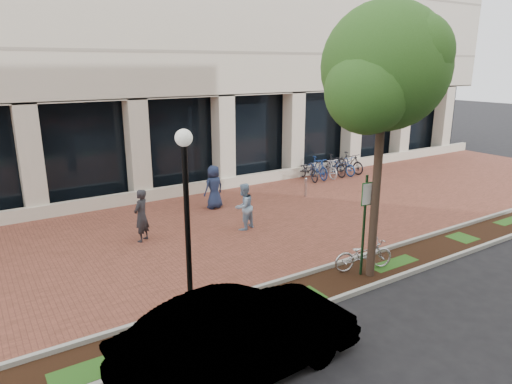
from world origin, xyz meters
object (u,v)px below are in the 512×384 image
street_tree (385,75)px  pedestrian_right (214,187)px  bike_rack_cluster (330,167)px  bollard (306,187)px  pedestrian_mid (244,207)px  parking_sign (365,214)px  locked_bicycle (363,254)px  pedestrian_left (141,216)px  lamppost (187,217)px  sedan_near_curb (241,337)px

street_tree → pedestrian_right: 8.78m
pedestrian_right → bike_rack_cluster: (7.41, 1.54, -0.35)m
pedestrian_right → bollard: size_ratio=2.03×
pedestrian_mid → street_tree: bearing=82.4°
parking_sign → bike_rack_cluster: parking_sign is taller
locked_bicycle → pedestrian_right: bearing=23.2°
street_tree → pedestrian_mid: bearing=101.9°
pedestrian_right → pedestrian_mid: bearing=74.0°
parking_sign → pedestrian_mid: parking_sign is taller
parking_sign → bike_rack_cluster: bearing=58.8°
pedestrian_left → locked_bicycle: bearing=90.4°
lamppost → pedestrian_left: (0.68, 5.12, -1.55)m
sedan_near_curb → parking_sign: bearing=-72.5°
sedan_near_curb → bike_rack_cluster: bearing=-49.7°
bollard → bike_rack_cluster: size_ratio=0.24×
street_tree → bollard: 9.01m
sedan_near_curb → pedestrian_left: bearing=-7.8°
lamppost → bike_rack_cluster: 14.56m
lamppost → locked_bicycle: 5.45m
bike_rack_cluster → street_tree: bearing=-121.0°
bike_rack_cluster → sedan_near_curb: bearing=-132.5°
street_tree → parking_sign: bearing=152.0°
lamppost → bollard: bearing=37.0°
lamppost → pedestrian_mid: 6.07m
locked_bicycle → pedestrian_left: 6.96m
bollard → bike_rack_cluster: bike_rack_cluster is taller
pedestrian_left → pedestrian_mid: bearing=127.2°
locked_bicycle → pedestrian_left: (-4.39, 5.39, 0.41)m
pedestrian_right → sedan_near_curb: 10.13m
parking_sign → locked_bicycle: parking_sign is taller
lamppost → bike_rack_cluster: size_ratio=1.19×
bollard → lamppost: bearing=-143.0°
locked_bicycle → sedan_near_curb: (-5.11, -1.94, 0.30)m
parking_sign → pedestrian_mid: 4.93m
pedestrian_mid → bollard: 4.76m
bollard → sedan_near_curb: size_ratio=0.18×
lamppost → bollard: lamppost is taller
pedestrian_right → sedan_near_curb: bearing=54.5°
pedestrian_right → lamppost: bearing=48.2°
pedestrian_mid → pedestrian_right: size_ratio=0.94×
lamppost → locked_bicycle: size_ratio=2.47×
lamppost → sedan_near_curb: (-0.03, -2.21, -1.65)m
locked_bicycle → bike_rack_cluster: bearing=-20.1°
parking_sign → pedestrian_left: bearing=132.5°
pedestrian_right → parking_sign: bearing=83.8°
lamppost → pedestrian_right: (4.26, 6.97, -1.54)m
bike_rack_cluster → sedan_near_curb: size_ratio=0.78×
bike_rack_cluster → parking_sign: bearing=-122.3°
parking_sign → locked_bicycle: size_ratio=1.61×
pedestrian_right → pedestrian_left: bearing=17.0°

